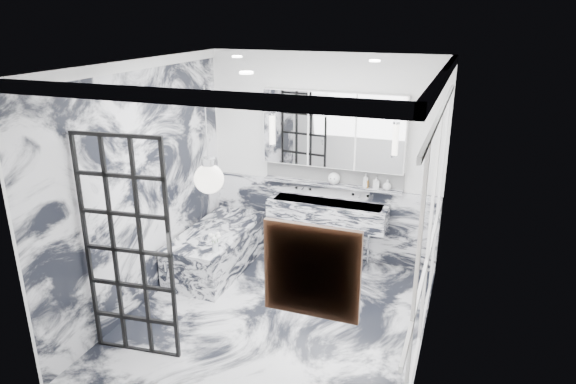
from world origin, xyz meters
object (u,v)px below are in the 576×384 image
at_px(trough_sink, 327,212).
at_px(mirror_cabinet, 333,130).
at_px(bathtub, 218,249).
at_px(crittall_door, 128,251).

xyz_separation_m(trough_sink, mirror_cabinet, (-0.00, 0.17, 1.09)).
height_order(mirror_cabinet, bathtub, mirror_cabinet).
relative_size(trough_sink, bathtub, 0.97).
bearing_deg(trough_sink, crittall_door, -116.09).
height_order(crittall_door, bathtub, crittall_door).
relative_size(mirror_cabinet, bathtub, 1.15).
distance_m(crittall_door, bathtub, 2.08).
bearing_deg(bathtub, trough_sink, 26.48).
xyz_separation_m(crittall_door, mirror_cabinet, (1.25, 2.73, 0.70)).
height_order(crittall_door, trough_sink, crittall_door).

